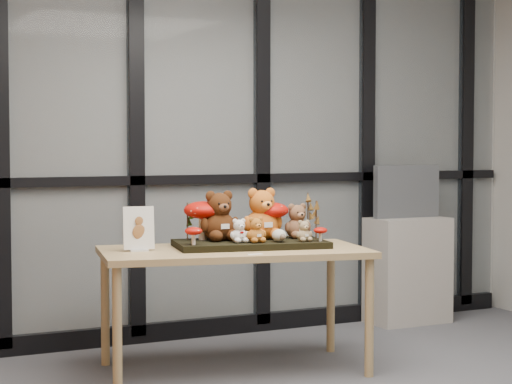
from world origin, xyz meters
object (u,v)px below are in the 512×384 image
display_table (234,261)px  mushroom_back_right (271,218)px  cabinet (408,270)px  plush_cream_hedgehog (279,235)px  diorama_tray (250,244)px  sign_holder (139,231)px  mushroom_front_right (320,233)px  mushroom_front_left (194,235)px  bear_beige_small (304,230)px  mushroom_back_left (203,219)px  bear_white_bow (239,229)px  bear_small_yellow (256,229)px  bear_brown_medium (219,213)px  bear_pooh_yellow (262,211)px  monitor (407,191)px  bear_tan_back (297,219)px

display_table → mushroom_back_right: bearing=30.1°
cabinet → plush_cream_hedgehog: bearing=-150.6°
diorama_tray → sign_holder: size_ratio=3.45×
plush_cream_hedgehog → mushroom_front_right: mushroom_front_right is taller
display_table → mushroom_front_left: mushroom_front_left is taller
bear_beige_small → mushroom_back_left: 0.59m
mushroom_back_right → bear_white_bow: bearing=-154.4°
mushroom_front_right → sign_holder: size_ratio=0.36×
bear_small_yellow → mushroom_back_left: 0.34m
plush_cream_hedgehog → diorama_tray: bearing=140.4°
bear_brown_medium → bear_beige_small: size_ratio=2.34×
bear_pooh_yellow → cabinet: bearing=35.2°
cabinet → bear_white_bow: bearing=-155.9°
plush_cream_hedgehog → mushroom_front_left: size_ratio=0.75×
bear_white_bow → sign_holder: size_ratio=0.60×
bear_pooh_yellow → mushroom_back_left: bearing=172.3°
bear_pooh_yellow → bear_small_yellow: bear_pooh_yellow is taller
monitor → mushroom_front_left: bearing=-158.6°
cabinet → mushroom_front_right: bearing=-144.3°
bear_pooh_yellow → cabinet: (1.50, 0.65, -0.52)m
bear_white_bow → bear_beige_small: size_ratio=1.11×
bear_brown_medium → bear_tan_back: bearing=2.2°
diorama_tray → mushroom_front_right: size_ratio=9.67×
bear_small_yellow → display_table: bearing=156.1°
display_table → mushroom_front_left: bearing=-162.8°
mushroom_front_right → mushroom_front_left: bearing=168.4°
mushroom_front_right → bear_small_yellow: bearing=164.9°
bear_brown_medium → mushroom_front_left: bearing=-134.0°
plush_cream_hedgehog → mushroom_back_right: 0.22m
bear_tan_back → bear_small_yellow: 0.35m
bear_pooh_yellow → mushroom_front_right: (0.25, -0.25, -0.12)m
bear_tan_back → bear_white_bow: size_ratio=1.50×
diorama_tray → display_table: bearing=-153.4°
bear_tan_back → cabinet: bearing=39.7°
bear_brown_medium → mushroom_front_right: bearing=-19.2°
cabinet → bear_beige_small: bearing=-147.2°
display_table → bear_tan_back: size_ratio=7.15×
bear_small_yellow → bear_beige_small: bearing=-1.1°
bear_tan_back → plush_cream_hedgehog: bear_tan_back is taller
mushroom_back_left → bear_pooh_yellow: bearing=-19.4°
display_table → mushroom_front_left: (-0.25, -0.02, 0.16)m
bear_small_yellow → bear_white_bow: bearing=166.3°
plush_cream_hedgehog → mushroom_back_right: mushroom_back_right is taller
diorama_tray → bear_small_yellow: bear_small_yellow is taller
bear_beige_small → cabinet: bearing=44.5°
diorama_tray → bear_beige_small: bear_beige_small is taller
display_table → plush_cream_hedgehog: size_ratio=19.88×
bear_pooh_yellow → bear_tan_back: bearing=4.0°
bear_tan_back → sign_holder: size_ratio=0.91×
bear_beige_small → mushroom_back_right: size_ratio=0.57×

